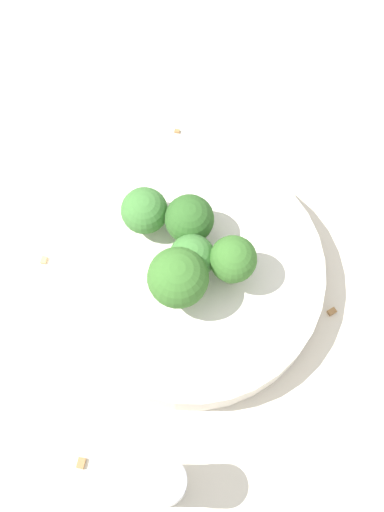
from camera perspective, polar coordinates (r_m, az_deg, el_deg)
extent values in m
plane|color=beige|center=(0.64, 0.00, -2.18)|extent=(3.00, 3.00, 0.00)
cylinder|color=silver|center=(0.62, 0.00, -1.64)|extent=(0.23, 0.23, 0.04)
cylinder|color=#7A9E5B|center=(0.59, 0.11, -0.66)|extent=(0.02, 0.02, 0.02)
sphere|color=#3D7533|center=(0.57, 0.12, -0.04)|extent=(0.04, 0.04, 0.04)
cylinder|color=#8EB770|center=(0.58, -1.08, -2.50)|extent=(0.03, 0.03, 0.03)
sphere|color=#386B28|center=(0.56, -1.13, -1.74)|extent=(0.05, 0.05, 0.05)
cylinder|color=#84AD66|center=(0.59, 3.20, -0.97)|extent=(0.02, 0.02, 0.03)
sphere|color=#386B28|center=(0.57, 3.31, -0.26)|extent=(0.04, 0.04, 0.04)
cylinder|color=#84AD66|center=(0.61, -3.73, 3.02)|extent=(0.02, 0.02, 0.02)
sphere|color=#3D7533|center=(0.59, -3.82, 3.64)|extent=(0.04, 0.04, 0.04)
cylinder|color=#84AD66|center=(0.60, -0.21, 2.28)|extent=(0.02, 0.02, 0.02)
sphere|color=#2D5B23|center=(0.59, -0.21, 2.98)|extent=(0.04, 0.04, 0.04)
cylinder|color=silver|center=(0.58, -1.90, -17.78)|extent=(0.03, 0.03, 0.06)
cylinder|color=gray|center=(0.54, -2.03, -17.60)|extent=(0.04, 0.04, 0.02)
cube|color=olive|center=(0.68, 4.30, 7.18)|extent=(0.00, 0.01, 0.01)
cube|color=tan|center=(0.65, -11.79, -0.27)|extent=(0.01, 0.01, 0.01)
cube|color=olive|center=(0.61, -8.90, -16.04)|extent=(0.01, 0.01, 0.01)
cube|color=olive|center=(0.64, 11.16, -4.34)|extent=(0.01, 0.01, 0.01)
cube|color=olive|center=(0.70, -1.21, 10.01)|extent=(0.01, 0.00, 0.01)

